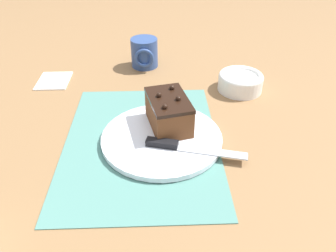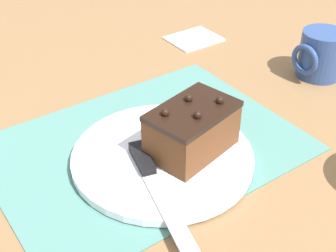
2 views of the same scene
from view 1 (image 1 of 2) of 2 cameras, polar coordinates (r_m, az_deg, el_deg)
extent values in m
plane|color=olive|center=(0.74, -4.65, -2.78)|extent=(3.00, 3.00, 0.00)
cube|color=slate|center=(0.74, -4.65, -2.66)|extent=(0.46, 0.34, 0.00)
cylinder|color=white|center=(0.73, -1.10, -1.87)|extent=(0.27, 0.27, 0.01)
cube|color=brown|center=(0.74, 0.10, 2.19)|extent=(0.14, 0.11, 0.06)
cube|color=black|center=(0.72, 0.10, 4.59)|extent=(0.14, 0.11, 0.01)
sphere|color=black|center=(0.75, 0.70, 6.69)|extent=(0.01, 0.01, 0.01)
sphere|color=black|center=(0.73, -1.58, 5.40)|extent=(0.01, 0.01, 0.01)
sphere|color=black|center=(0.71, 1.80, 4.81)|extent=(0.01, 0.01, 0.01)
sphere|color=black|center=(0.68, -0.56, 3.36)|extent=(0.01, 0.01, 0.01)
cube|color=black|center=(0.69, -1.05, -3.02)|extent=(0.04, 0.07, 0.01)
cube|color=#B7BABF|center=(0.69, 7.71, -4.50)|extent=(0.06, 0.15, 0.00)
cylinder|color=white|center=(0.95, 12.45, 7.30)|extent=(0.12, 0.12, 0.04)
torus|color=white|center=(0.94, 12.62, 8.43)|extent=(0.12, 0.12, 0.02)
cylinder|color=navy|center=(1.06, -4.15, 12.62)|extent=(0.08, 0.08, 0.09)
torus|color=navy|center=(1.02, -4.21, 11.69)|extent=(0.01, 0.06, 0.06)
cube|color=white|center=(1.04, -19.27, 7.55)|extent=(0.11, 0.09, 0.01)
camera|label=2|loc=(0.53, 61.04, 17.66)|focal=50.00mm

